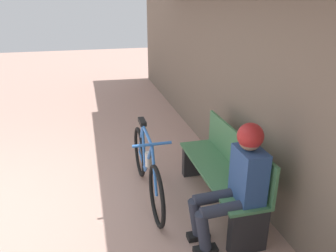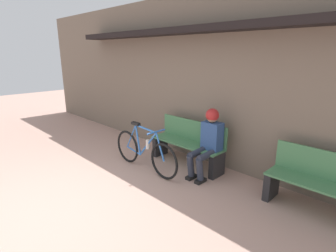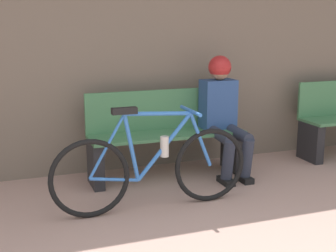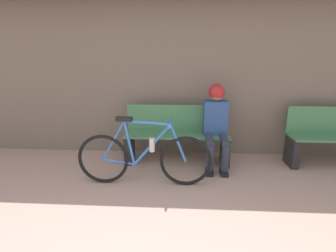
{
  "view_description": "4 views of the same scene",
  "coord_description": "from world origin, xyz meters",
  "views": [
    {
      "loc": [
        3.11,
        1.21,
        2.18
      ],
      "look_at": [
        -0.14,
        2.03,
        0.86
      ],
      "focal_mm": 35.0,
      "sensor_mm": 36.0,
      "label": 1
    },
    {
      "loc": [
        3.34,
        -1.08,
        2.1
      ],
      "look_at": [
        0.04,
        2.21,
        0.8
      ],
      "focal_mm": 28.0,
      "sensor_mm": 36.0,
      "label": 2
    },
    {
      "loc": [
        -1.28,
        -1.69,
        1.53
      ],
      "look_at": [
        0.08,
        2.04,
        0.63
      ],
      "focal_mm": 50.0,
      "sensor_mm": 36.0,
      "label": 3
    },
    {
      "loc": [
        0.34,
        -1.23,
        1.59
      ],
      "look_at": [
        0.13,
        2.15,
        0.67
      ],
      "focal_mm": 28.0,
      "sensor_mm": 36.0,
      "label": 4
    }
  ],
  "objects": [
    {
      "name": "storefront_wall",
      "position": [
        0.0,
        2.97,
        1.66
      ],
      "size": [
        12.0,
        0.56,
        3.2
      ],
      "color": "#756656",
      "rests_on": "ground_plane"
    },
    {
      "name": "bicycle",
      "position": [
        -0.15,
        1.79,
        0.36
      ],
      "size": [
        1.68,
        0.4,
        0.87
      ],
      "color": "black",
      "rests_on": "ground_plane"
    },
    {
      "name": "person_seated",
      "position": [
        0.8,
        2.43,
        0.69
      ],
      "size": [
        0.34,
        0.64,
        1.2
      ],
      "color": "#2D3342",
      "rests_on": "ground_plane"
    },
    {
      "name": "park_bench_near",
      "position": [
        0.24,
        2.55,
        0.4
      ],
      "size": [
        1.54,
        0.42,
        0.86
      ],
      "color": "#477F51",
      "rests_on": "ground_plane"
    }
  ]
}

